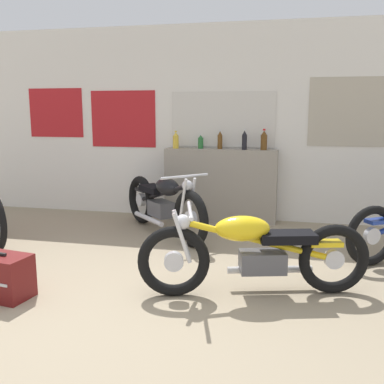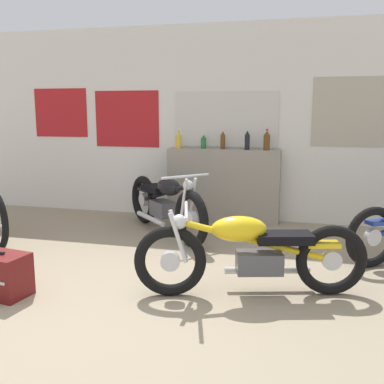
{
  "view_description": "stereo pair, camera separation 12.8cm",
  "coord_description": "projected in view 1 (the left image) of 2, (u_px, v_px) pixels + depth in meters",
  "views": [
    {
      "loc": [
        1.42,
        -3.0,
        1.6
      ],
      "look_at": [
        0.34,
        1.76,
        0.7
      ],
      "focal_mm": 42.0,
      "sensor_mm": 36.0,
      "label": 1
    },
    {
      "loc": [
        1.54,
        -2.97,
        1.6
      ],
      "look_at": [
        0.34,
        1.76,
        0.7
      ],
      "focal_mm": 42.0,
      "sensor_mm": 36.0,
      "label": 2
    }
  ],
  "objects": [
    {
      "name": "bottle_leftmost",
      "position": [
        176.0,
        141.0,
        6.47
      ],
      "size": [
        0.08,
        0.08,
        0.25
      ],
      "color": "gold",
      "rests_on": "sill_counter"
    },
    {
      "name": "motorcycle_black",
      "position": [
        163.0,
        203.0,
        5.8
      ],
      "size": [
        1.49,
        1.49,
        0.84
      ],
      "color": "black",
      "rests_on": "ground_plane"
    },
    {
      "name": "bottle_right_center",
      "position": [
        244.0,
        140.0,
        6.26
      ],
      "size": [
        0.07,
        0.07,
        0.29
      ],
      "color": "black",
      "rests_on": "sill_counter"
    },
    {
      "name": "bottle_rightmost",
      "position": [
        264.0,
        141.0,
        6.21
      ],
      "size": [
        0.09,
        0.09,
        0.29
      ],
      "color": "#5B3814",
      "rests_on": "sill_counter"
    },
    {
      "name": "ground_plane",
      "position": [
        99.0,
        319.0,
        3.47
      ],
      "size": [
        24.0,
        24.0,
        0.0
      ],
      "primitive_type": "plane",
      "color": "gray"
    },
    {
      "name": "bottle_center",
      "position": [
        220.0,
        140.0,
        6.39
      ],
      "size": [
        0.07,
        0.07,
        0.28
      ],
      "color": "#5B3814",
      "rests_on": "sill_counter"
    },
    {
      "name": "motorcycle_yellow",
      "position": [
        255.0,
        252.0,
        3.88
      ],
      "size": [
        1.98,
        0.77,
        0.78
      ],
      "color": "black",
      "rests_on": "ground_plane"
    },
    {
      "name": "wall_back",
      "position": [
        196.0,
        123.0,
        6.59
      ],
      "size": [
        10.0,
        0.07,
        2.8
      ],
      "color": "silver",
      "rests_on": "ground_plane"
    },
    {
      "name": "bottle_left_center",
      "position": [
        201.0,
        142.0,
        6.45
      ],
      "size": [
        0.08,
        0.08,
        0.21
      ],
      "color": "#23662D",
      "rests_on": "sill_counter"
    },
    {
      "name": "sill_counter",
      "position": [
        220.0,
        185.0,
        6.49
      ],
      "size": [
        1.61,
        0.28,
        1.04
      ],
      "color": "gray",
      "rests_on": "ground_plane"
    }
  ]
}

